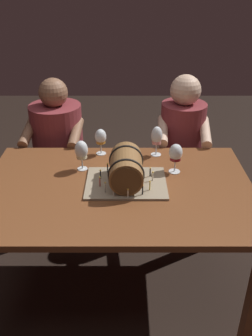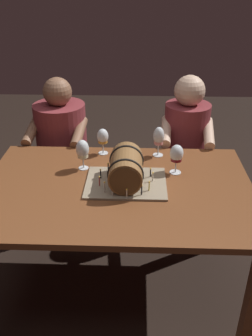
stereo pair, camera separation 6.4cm
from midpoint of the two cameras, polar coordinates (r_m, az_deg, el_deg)
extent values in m
plane|color=black|center=(2.51, -1.91, -17.76)|extent=(8.00, 8.00, 0.00)
cube|color=brown|center=(2.04, -2.24, -3.32)|extent=(1.50, 0.99, 0.03)
cube|color=brown|center=(2.71, -16.51, -5.09)|extent=(0.07, 0.07, 0.72)
cube|color=brown|center=(2.67, 13.22, -5.16)|extent=(0.07, 0.07, 0.72)
cube|color=gray|center=(2.05, -0.89, -2.31)|extent=(0.44, 0.34, 0.01)
cylinder|color=brown|center=(2.00, -0.92, 0.04)|extent=(0.18, 0.29, 0.18)
cylinder|color=#4F371E|center=(1.87, -0.98, -2.13)|extent=(0.16, 0.00, 0.16)
cylinder|color=#4F371E|center=(2.13, -0.86, 1.94)|extent=(0.16, 0.00, 0.16)
torus|color=black|center=(1.93, -0.95, -1.12)|extent=(0.20, 0.01, 0.20)
torus|color=black|center=(2.07, -0.89, 1.12)|extent=(0.20, 0.01, 0.20)
cylinder|color=silver|center=(2.05, 3.24, -1.37)|extent=(0.01, 0.01, 0.05)
sphere|color=#F9C64C|center=(2.04, 3.27, -0.66)|extent=(0.01, 0.01, 0.01)
cylinder|color=black|center=(2.09, 2.86, -0.73)|extent=(0.01, 0.01, 0.05)
sphere|color=#F9C64C|center=(2.08, 2.87, -0.02)|extent=(0.01, 0.01, 0.01)
cylinder|color=silver|center=(2.14, 1.33, 0.27)|extent=(0.01, 0.01, 0.06)
sphere|color=#F9C64C|center=(2.13, 1.34, 1.08)|extent=(0.01, 0.01, 0.01)
cylinder|color=black|center=(2.17, -0.23, 0.55)|extent=(0.01, 0.01, 0.05)
sphere|color=#F9C64C|center=(2.15, -0.23, 1.34)|extent=(0.01, 0.01, 0.01)
cylinder|color=#D64C47|center=(2.16, -1.97, 0.49)|extent=(0.01, 0.01, 0.05)
sphere|color=#F9C64C|center=(2.15, -1.99, 1.27)|extent=(0.01, 0.01, 0.01)
cylinder|color=black|center=(2.13, -3.74, -0.08)|extent=(0.01, 0.01, 0.05)
sphere|color=#F9C64C|center=(2.12, -3.77, 0.67)|extent=(0.01, 0.01, 0.01)
cylinder|color=black|center=(2.07, -4.88, -1.06)|extent=(0.01, 0.01, 0.05)
sphere|color=#F9C64C|center=(2.06, -4.91, -0.35)|extent=(0.01, 0.01, 0.01)
cylinder|color=#D64C47|center=(2.00, -4.99, -2.24)|extent=(0.01, 0.01, 0.05)
sphere|color=#F9C64C|center=(1.98, -5.03, -1.47)|extent=(0.01, 0.01, 0.01)
cylinder|color=silver|center=(1.95, -4.17, -3.10)|extent=(0.01, 0.01, 0.05)
sphere|color=#F9C64C|center=(1.93, -4.21, -2.29)|extent=(0.01, 0.01, 0.01)
cylinder|color=silver|center=(1.91, -2.95, -3.64)|extent=(0.01, 0.01, 0.05)
sphere|color=#F9C64C|center=(1.90, -2.97, -2.81)|extent=(0.01, 0.01, 0.01)
cylinder|color=silver|center=(1.90, -0.69, -4.03)|extent=(0.01, 0.01, 0.04)
sphere|color=#F9C64C|center=(1.89, -0.69, -3.34)|extent=(0.01, 0.01, 0.01)
cylinder|color=black|center=(1.92, 1.62, -3.47)|extent=(0.01, 0.01, 0.05)
sphere|color=#F9C64C|center=(1.91, 1.63, -2.68)|extent=(0.01, 0.01, 0.01)
cylinder|color=#EAD666|center=(1.96, 2.75, -2.84)|extent=(0.01, 0.01, 0.05)
sphere|color=#F9C64C|center=(1.95, 2.77, -2.12)|extent=(0.01, 0.01, 0.01)
cylinder|color=white|center=(2.39, -4.65, 2.26)|extent=(0.06, 0.06, 0.00)
cylinder|color=white|center=(2.37, -4.68, 3.04)|extent=(0.01, 0.01, 0.07)
ellipsoid|color=white|center=(2.34, -4.76, 4.88)|extent=(0.07, 0.07, 0.10)
cylinder|color=#C6842D|center=(2.35, -4.74, 4.36)|extent=(0.06, 0.06, 0.04)
cylinder|color=white|center=(2.18, 6.64, -0.54)|extent=(0.07, 0.07, 0.00)
cylinder|color=white|center=(2.16, 6.70, 0.34)|extent=(0.01, 0.01, 0.07)
ellipsoid|color=white|center=(2.12, 6.83, 2.40)|extent=(0.08, 0.08, 0.10)
cylinder|color=maroon|center=(2.14, 6.79, 1.76)|extent=(0.06, 0.06, 0.04)
cylinder|color=white|center=(2.22, -7.58, -0.12)|extent=(0.06, 0.06, 0.00)
cylinder|color=white|center=(2.20, -7.64, 0.71)|extent=(0.01, 0.01, 0.07)
ellipsoid|color=white|center=(2.16, -7.80, 2.82)|extent=(0.08, 0.08, 0.11)
cylinder|color=beige|center=(2.17, -7.75, 2.12)|extent=(0.06, 0.06, 0.04)
cylinder|color=white|center=(2.37, 3.86, 2.09)|extent=(0.06, 0.06, 0.00)
cylinder|color=white|center=(2.35, 3.89, 2.92)|extent=(0.01, 0.01, 0.07)
ellipsoid|color=white|center=(2.31, 3.97, 5.05)|extent=(0.07, 0.07, 0.12)
cylinder|color=pink|center=(2.33, 3.94, 4.31)|extent=(0.06, 0.06, 0.04)
cube|color=#4C1B1E|center=(3.01, -10.36, -3.73)|extent=(0.34, 0.32, 0.45)
cylinder|color=maroon|center=(2.79, -11.21, 4.58)|extent=(0.40, 0.40, 0.50)
sphere|color=brown|center=(2.67, -11.92, 11.33)|extent=(0.20, 0.20, 0.20)
cylinder|color=brown|center=(2.59, -8.49, 5.36)|extent=(0.09, 0.31, 0.14)
cylinder|color=brown|center=(2.68, -15.59, 5.39)|extent=(0.09, 0.31, 0.14)
cube|color=#4C1B1E|center=(2.99, 7.34, -3.76)|extent=(0.34, 0.32, 0.45)
cylinder|color=maroon|center=(2.76, 7.96, 4.75)|extent=(0.35, 0.35, 0.52)
sphere|color=beige|center=(2.64, 8.49, 11.82)|extent=(0.22, 0.22, 0.22)
cylinder|color=beige|center=(2.61, 11.43, 5.50)|extent=(0.10, 0.31, 0.14)
cylinder|color=beige|center=(2.59, 4.99, 5.81)|extent=(0.10, 0.31, 0.14)
camera|label=1|loc=(0.03, -90.92, -0.50)|focal=39.40mm
camera|label=2|loc=(0.03, 89.08, 0.50)|focal=39.40mm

